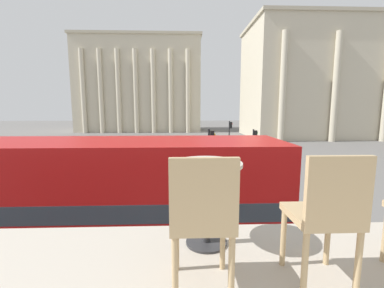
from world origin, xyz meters
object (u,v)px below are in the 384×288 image
Objects in this scene: traffic_light_near at (210,153)px; car_white at (159,143)px; car_silver at (139,151)px; pedestrian_grey at (160,154)px; traffic_light_far at (230,132)px; cafe_dining_table at (207,185)px; traffic_light_mid at (254,144)px; pedestrian_yellow at (166,147)px; cafe_chair_0 at (202,216)px; plaza_building_right at (333,81)px; cafe_chair_1 at (326,213)px; plaza_building_left at (141,86)px; double_decker_bus at (83,207)px.

car_white is (-4.44, 17.61, -1.81)m from traffic_light_near.
pedestrian_grey is at bearing -13.27° from car_silver.
cafe_dining_table is at bearing -101.02° from traffic_light_far.
traffic_light_mid is (4.04, 5.77, -0.30)m from traffic_light_near.
pedestrian_yellow is (-3.19, 12.07, -1.51)m from traffic_light_near.
traffic_light_near reaches higher than traffic_light_mid.
cafe_chair_0 is (-0.08, -0.60, -0.02)m from cafe_dining_table.
pedestrian_grey is (-0.28, -3.43, -0.04)m from pedestrian_yellow.
pedestrian_yellow is at bearing -145.85° from plaza_building_right.
cafe_chair_1 is at bearing 177.66° from pedestrian_yellow.
plaza_building_left is 0.89× the size of plaza_building_right.
pedestrian_yellow is (7.49, -32.56, -8.87)m from plaza_building_left.
double_decker_bus is 6.64m from cafe_chair_1.
cafe_dining_table reaches higher than traffic_light_mid.
car_silver is 2.53× the size of pedestrian_grey.
traffic_light_mid is at bearing -107.44° from pedestrian_grey.
traffic_light_mid is 8.15m from pedestrian_grey.
plaza_building_right is at bearing 39.68° from traffic_light_far.
traffic_light_mid is 0.80× the size of car_silver.
plaza_building_right is 7.08× the size of car_silver.
cafe_chair_0 is at bearing -121.11° from plaza_building_right.
plaza_building_right reaches higher than pedestrian_yellow.
traffic_light_far is 0.85× the size of car_white.
double_decker_bus is at bearing -121.16° from traffic_light_near.
cafe_dining_table is 23.94m from pedestrian_yellow.
car_white is 2.44× the size of pedestrian_yellow.
traffic_light_near is at bearing 91.08° from cafe_chair_1.
plaza_building_left is at bearing 103.46° from traffic_light_near.
car_silver is at bearing -148.21° from plaza_building_right.
traffic_light_near is (1.29, 11.57, -1.79)m from cafe_dining_table.
cafe_chair_1 is at bearing -38.65° from cafe_dining_table.
cafe_chair_0 is 50.65m from plaza_building_right.
cafe_chair_1 is at bearing -104.46° from traffic_light_mid.
car_silver is at bearing -54.93° from car_white.
pedestrian_grey is at bearing 101.74° from cafe_chair_1.
traffic_light_mid is at bearing -4.50° from car_white.
plaza_building_left reaches higher than traffic_light_near.
plaza_building_left is 15.90× the size of pedestrian_grey.
traffic_light_near is at bearing 83.27° from cafe_chair_0.
plaza_building_right is 40.19m from traffic_light_near.
traffic_light_mid is at bearing 57.75° from double_decker_bus.
plaza_building_left reaches higher than pedestrian_grey.
cafe_chair_0 is at bearing -100.95° from traffic_light_far.
plaza_building_left is at bearing 110.75° from traffic_light_mid.
plaza_building_left is 7.89× the size of traffic_light_mid.
pedestrian_yellow is (2.73, 0.06, 0.29)m from car_silver.
traffic_light_mid is 2.02× the size of pedestrian_grey.
traffic_light_mid is (5.34, 17.34, -2.10)m from cafe_dining_table.
pedestrian_yellow is at bearing -1.27° from pedestrian_grey.
cafe_chair_0 reaches higher than double_decker_bus.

